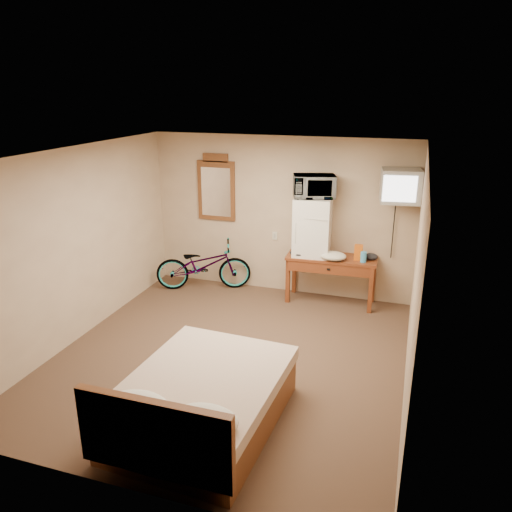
% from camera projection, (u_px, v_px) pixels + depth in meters
% --- Properties ---
extents(room, '(4.60, 4.64, 2.50)m').
position_uv_depth(room, '(228.00, 262.00, 5.83)').
color(room, '#423121').
rests_on(room, ground).
extents(desk, '(1.38, 0.58, 0.75)m').
position_uv_depth(desk, '(331.00, 265.00, 7.57)').
color(desk, maroon).
rests_on(desk, floor).
extents(mini_fridge, '(0.57, 0.55, 0.89)m').
position_uv_depth(mini_fridge, '(313.00, 226.00, 7.53)').
color(mini_fridge, white).
rests_on(mini_fridge, desk).
extents(microwave, '(0.70, 0.57, 0.34)m').
position_uv_depth(microwave, '(314.00, 186.00, 7.34)').
color(microwave, white).
rests_on(microwave, mini_fridge).
extents(snack_bag, '(0.12, 0.07, 0.24)m').
position_uv_depth(snack_bag, '(358.00, 252.00, 7.37)').
color(snack_bag, '#D15B12').
rests_on(snack_bag, desk).
extents(blue_cup, '(0.09, 0.09, 0.16)m').
position_uv_depth(blue_cup, '(363.00, 257.00, 7.31)').
color(blue_cup, '#42A3E3').
rests_on(blue_cup, desk).
extents(cloth_cream, '(0.40, 0.31, 0.12)m').
position_uv_depth(cloth_cream, '(333.00, 256.00, 7.40)').
color(cloth_cream, silver).
rests_on(cloth_cream, desk).
extents(cloth_dark_a, '(0.29, 0.21, 0.11)m').
position_uv_depth(cloth_dark_a, '(299.00, 253.00, 7.55)').
color(cloth_dark_a, black).
rests_on(cloth_dark_a, desk).
extents(cloth_dark_b, '(0.21, 0.17, 0.09)m').
position_uv_depth(cloth_dark_b, '(371.00, 256.00, 7.42)').
color(cloth_dark_b, black).
rests_on(cloth_dark_b, desk).
extents(crt_television, '(0.59, 0.63, 0.47)m').
position_uv_depth(crt_television, '(401.00, 186.00, 6.92)').
color(crt_television, black).
rests_on(crt_television, room).
extents(wall_mirror, '(0.64, 0.04, 1.08)m').
position_uv_depth(wall_mirror, '(216.00, 188.00, 8.07)').
color(wall_mirror, brown).
rests_on(wall_mirror, room).
extents(bicycle, '(1.64, 1.08, 0.82)m').
position_uv_depth(bicycle, '(203.00, 265.00, 8.21)').
color(bicycle, black).
rests_on(bicycle, floor).
extents(bed, '(1.49, 1.96, 0.90)m').
position_uv_depth(bed, '(200.00, 402.00, 4.83)').
color(bed, brown).
rests_on(bed, floor).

